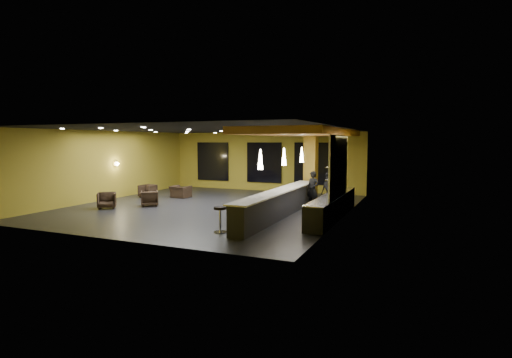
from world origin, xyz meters
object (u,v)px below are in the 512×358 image
at_px(pendant_2, 302,155).
at_px(armchair_b, 150,198).
at_px(prep_counter, 333,207).
at_px(staff_a, 313,189).
at_px(bar_stool_2, 261,204).
at_px(bar_stool_4, 286,192).
at_px(bar_stool_0, 220,216).
at_px(bar_counter, 280,204).
at_px(bar_stool_1, 241,209).
at_px(pendant_0, 260,159).
at_px(armchair_c, 148,191).
at_px(bar_stool_3, 277,197).
at_px(pendant_1, 284,157).
at_px(staff_b, 333,188).
at_px(armchair_d, 181,192).
at_px(staff_c, 329,189).
at_px(column, 311,166).
at_px(armchair_a, 107,200).

bearing_deg(pendant_2, armchair_b, -155.59).
xyz_separation_m(prep_counter, staff_a, (-1.37, 2.16, 0.39)).
height_order(bar_stool_2, bar_stool_4, bar_stool_4).
height_order(armchair_b, bar_stool_0, bar_stool_0).
bearing_deg(bar_stool_2, bar_stool_4, 91.67).
relative_size(bar_counter, bar_stool_0, 9.37).
distance_m(bar_stool_0, bar_stool_1, 1.57).
distance_m(pendant_0, bar_stool_0, 2.43).
height_order(armchair_c, bar_stool_3, bar_stool_3).
xyz_separation_m(armchair_c, bar_stool_2, (7.43, -2.31, 0.11)).
distance_m(pendant_1, bar_stool_2, 2.12).
height_order(prep_counter, bar_stool_2, prep_counter).
height_order(bar_counter, bar_stool_4, bar_counter).
relative_size(staff_b, armchair_c, 2.30).
height_order(pendant_1, armchair_c, pendant_1).
distance_m(armchair_d, bar_stool_4, 5.73).
xyz_separation_m(bar_stool_1, bar_stool_4, (-0.10, 5.37, -0.01)).
bearing_deg(bar_stool_4, staff_b, -12.42).
height_order(staff_c, bar_stool_4, staff_c).
bearing_deg(bar_stool_0, armchair_c, 142.25).
distance_m(pendant_0, pendant_2, 5.00).
bearing_deg(pendant_2, staff_a, -28.38).
distance_m(bar_stool_3, bar_stool_4, 1.86).
height_order(staff_c, bar_stool_3, staff_c).
bearing_deg(bar_stool_4, pendant_2, -30.69).
xyz_separation_m(pendant_2, staff_c, (1.23, 0.38, -1.57)).
bearing_deg(prep_counter, armchair_c, 169.83).
height_order(staff_a, armchair_d, staff_a).
bearing_deg(column, staff_a, -71.97).
distance_m(bar_counter, armchair_c, 8.58).
xyz_separation_m(staff_c, armchair_d, (-7.85, -0.40, -0.47)).
bearing_deg(staff_a, pendant_2, 170.89).
bearing_deg(staff_c, bar_stool_3, -121.43).
relative_size(armchair_d, bar_stool_4, 1.17).
bearing_deg(bar_counter, armchair_a, -171.11).
xyz_separation_m(pendant_1, staff_b, (1.48, 2.52, -1.48)).
bearing_deg(bar_stool_3, column, 75.62).
height_order(column, bar_stool_2, column).
bearing_deg(pendant_2, prep_counter, -51.34).
bearing_deg(bar_stool_2, armchair_a, -169.85).
distance_m(staff_b, bar_stool_1, 5.37).
distance_m(pendant_2, armchair_a, 8.99).
bearing_deg(pendant_1, bar_stool_2, -150.07).
xyz_separation_m(pendant_2, staff_a, (0.63, -0.34, -1.53)).
height_order(staff_b, armchair_d, staff_b).
bearing_deg(pendant_0, bar_stool_2, 112.03).
xyz_separation_m(bar_stool_2, bar_stool_4, (-0.10, 3.52, 0.06)).
distance_m(armchair_c, bar_stool_3, 7.54).
bearing_deg(armchair_b, armchair_d, -124.70).
height_order(pendant_0, armchair_a, pendant_0).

